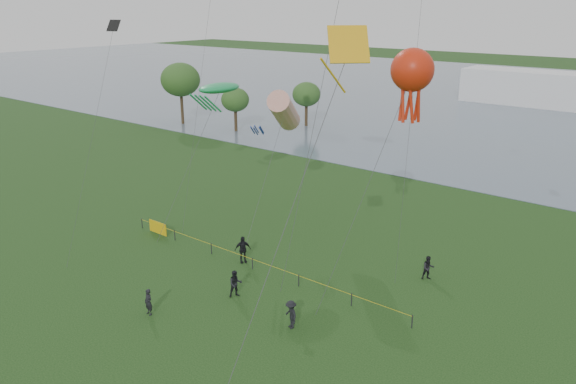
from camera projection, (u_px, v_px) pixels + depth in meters
The scene contains 12 objects.
pavilion_left at pixel (527, 87), 101.24m from camera, with size 22.00×8.00×6.00m, color white.
trees at pixel (218, 87), 82.21m from camera, with size 20.72×15.28×9.13m.
fence at pixel (191, 240), 42.05m from camera, with size 24.07×0.07×1.05m.
spectator_a at pixel (235, 284), 34.76m from camera, with size 0.85×0.66×1.74m, color black.
spectator_b at pixel (291, 314), 31.39m from camera, with size 1.09×0.62×1.68m, color black.
spectator_c at pixel (243, 249), 39.35m from camera, with size 1.15×0.48×1.96m, color black.
spectator_f at pixel (148, 302), 32.76m from camera, with size 0.59×0.39×1.62m, color black.
spectator_g at pixel (428, 268), 36.97m from camera, with size 0.79×0.62×1.63m, color black.
kite_windsock at pixel (284, 111), 44.78m from camera, with size 4.76×10.32×11.14m.
kite_creature at pixel (219, 88), 45.02m from camera, with size 2.24×9.33×11.33m.
kite_octopus at pixel (412, 71), 31.02m from camera, with size 3.73×6.53×15.09m.
kite_delta at pixel (339, 70), 19.24m from camera, with size 1.53×11.65×16.64m.
Camera 1 is at (17.21, -11.83, 17.35)m, focal length 35.00 mm.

